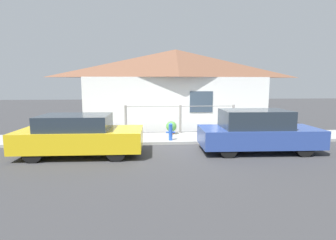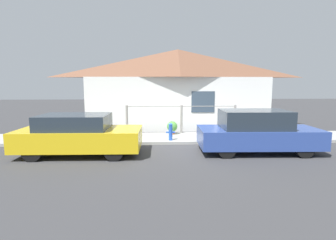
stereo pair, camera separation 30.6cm
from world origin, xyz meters
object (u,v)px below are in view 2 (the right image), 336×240
fire_hydrant (171,131)px  potted_plant_near_hydrant (172,127)px  car_left (79,135)px  car_right (257,132)px

fire_hydrant → potted_plant_near_hydrant: size_ratio=1.20×
car_left → potted_plant_near_hydrant: car_left is taller
car_right → car_left: bearing=-178.1°
car_right → fire_hydrant: size_ratio=5.86×
car_left → fire_hydrant: 3.41m
car_left → car_right: (5.82, 0.00, 0.03)m
fire_hydrant → potted_plant_near_hydrant: bearing=83.3°
car_left → car_right: car_right is taller
car_left → car_right: size_ratio=0.98×
potted_plant_near_hydrant → car_left: bearing=-139.0°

